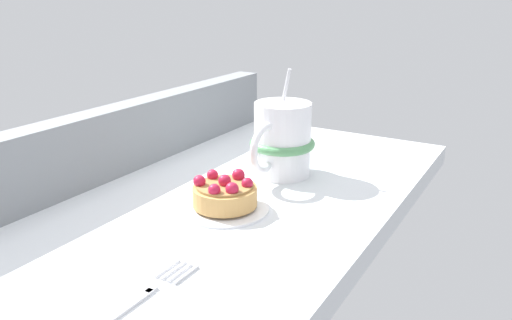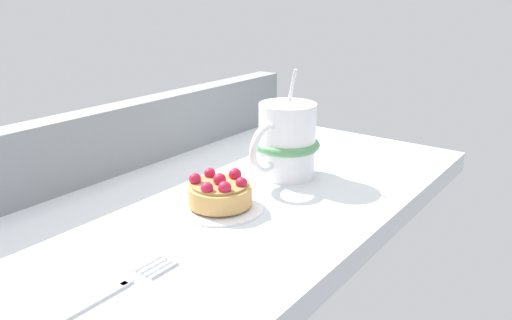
% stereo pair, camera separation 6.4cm
% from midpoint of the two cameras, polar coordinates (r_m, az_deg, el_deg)
% --- Properties ---
extents(ground_plane, '(0.72, 0.40, 0.03)m').
position_cam_midpoint_polar(ground_plane, '(0.65, -6.37, -5.24)').
color(ground_plane, silver).
extents(window_rail_back, '(0.71, 0.04, 0.09)m').
position_cam_midpoint_polar(window_rail_back, '(0.75, -17.70, 2.19)').
color(window_rail_back, gray).
rests_on(window_rail_back, ground_plane).
extents(dessert_plate, '(0.11, 0.11, 0.01)m').
position_cam_midpoint_polar(dessert_plate, '(0.60, -6.56, -5.38)').
color(dessert_plate, white).
rests_on(dessert_plate, ground_plane).
extents(raspberry_tart, '(0.08, 0.08, 0.04)m').
position_cam_midpoint_polar(raspberry_tart, '(0.60, -6.62, -3.79)').
color(raspberry_tart, tan).
rests_on(raspberry_tart, dessert_plate).
extents(coffee_mug, '(0.13, 0.09, 0.15)m').
position_cam_midpoint_polar(coffee_mug, '(0.70, 0.25, 2.21)').
color(coffee_mug, white).
rests_on(coffee_mug, ground_plane).
extents(dessert_fork, '(0.16, 0.02, 0.01)m').
position_cam_midpoint_polar(dessert_fork, '(0.45, -17.82, -15.07)').
color(dessert_fork, silver).
rests_on(dessert_fork, ground_plane).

